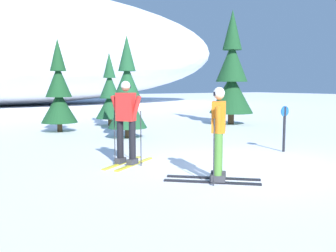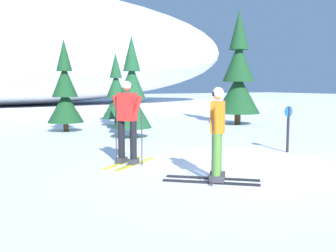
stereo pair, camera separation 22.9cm
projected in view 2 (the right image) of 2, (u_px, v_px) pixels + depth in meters
The scene contains 8 objects.
ground_plane at pixel (244, 165), 8.46m from camera, with size 120.00×120.00×0.00m, color white.
skier_red_jacket at pixel (127, 121), 8.46m from camera, with size 1.53×1.22×1.86m.
skier_orange_jacket at pixel (217, 133), 6.97m from camera, with size 1.60×1.50×1.74m.
pine_tree_center_left at pixel (65, 93), 14.45m from camera, with size 1.35×1.35×3.50m.
pine_tree_center_right at pixel (132, 95), 12.72m from camera, with size 1.31×1.31×3.40m.
pine_tree_right at pixel (116, 95), 16.64m from camera, with size 1.22×1.22×3.16m.
pine_tree_far_right at pixel (238, 77), 16.96m from camera, with size 1.95×1.95×5.06m.
trail_marker_post at pixel (288, 126), 10.05m from camera, with size 0.28×0.07×1.22m.
Camera 2 is at (-5.62, -6.35, 1.78)m, focal length 40.94 mm.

